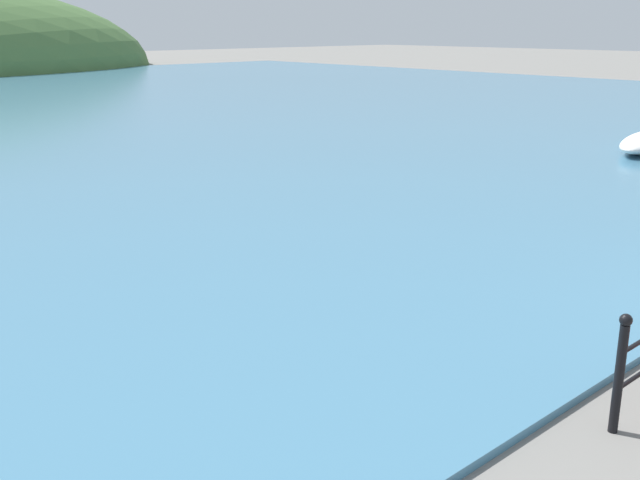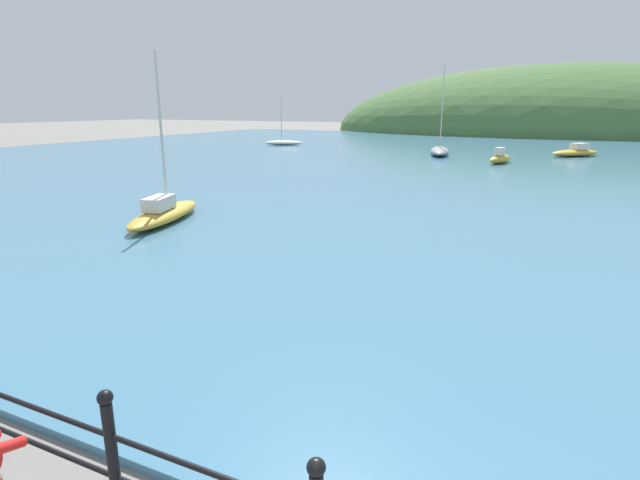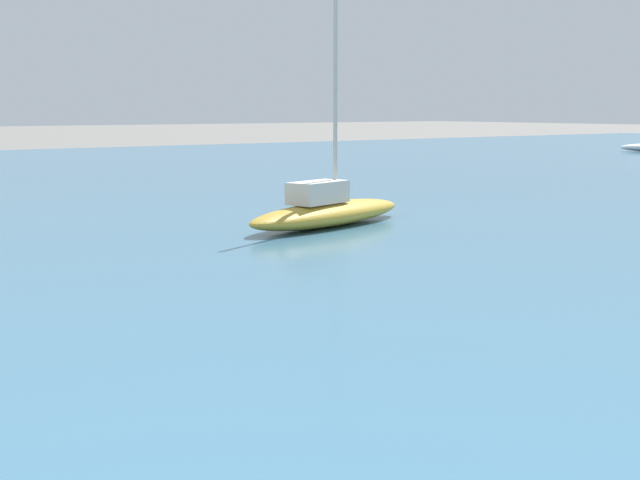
# 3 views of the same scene
# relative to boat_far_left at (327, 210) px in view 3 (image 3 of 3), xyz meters

# --- Properties ---
(boat_far_left) EXTENTS (1.96, 3.91, 4.58)m
(boat_far_left) POSITION_rel_boat_far_left_xyz_m (0.00, 0.00, 0.00)
(boat_far_left) COLOR gold
(boat_far_left) RESTS_ON water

